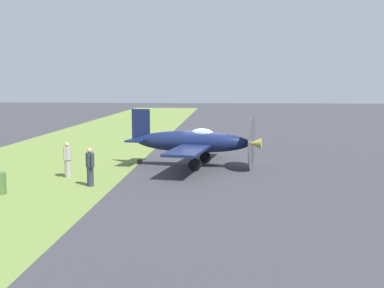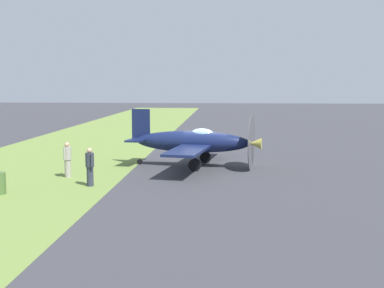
# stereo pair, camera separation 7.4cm
# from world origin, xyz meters

# --- Properties ---
(ground_plane) EXTENTS (160.00, 160.00, 0.00)m
(ground_plane) POSITION_xyz_m (0.00, 0.00, 0.00)
(ground_plane) COLOR #38383D
(grass_verge) EXTENTS (120.00, 11.00, 0.01)m
(grass_verge) POSITION_xyz_m (0.00, -9.28, 0.00)
(grass_verge) COLOR olive
(grass_verge) RESTS_ON ground
(airplane_lead) EXTENTS (9.24, 7.36, 3.27)m
(airplane_lead) POSITION_xyz_m (0.83, -0.55, 1.37)
(airplane_lead) COLOR #141E47
(airplane_lead) RESTS_ON ground
(ground_crew_chief) EXTENTS (0.53, 0.42, 1.73)m
(ground_crew_chief) POSITION_xyz_m (6.36, -4.87, 0.91)
(ground_crew_chief) COLOR #2D3342
(ground_crew_chief) RESTS_ON ground
(ground_crew_mechanic) EXTENTS (0.62, 0.38, 1.73)m
(ground_crew_mechanic) POSITION_xyz_m (4.40, -6.52, 0.91)
(ground_crew_mechanic) COLOR #9E998E
(ground_crew_mechanic) RESTS_ON ground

